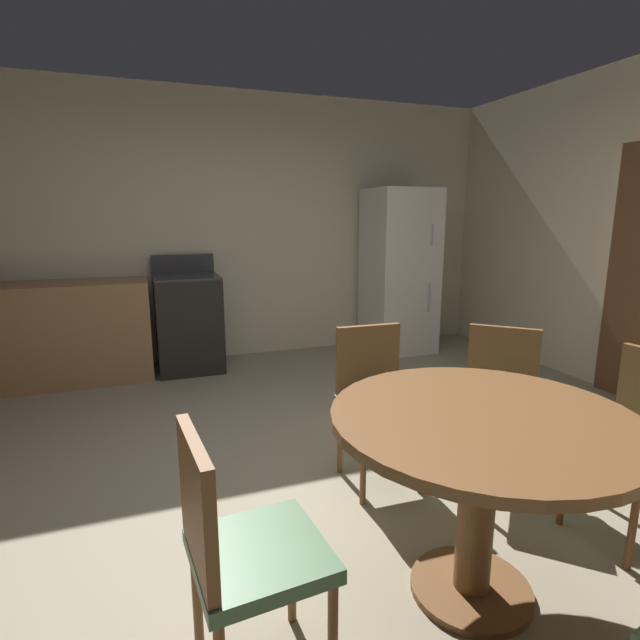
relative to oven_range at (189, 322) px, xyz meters
name	(u,v)px	position (x,y,z in m)	size (l,w,h in m)	color
ground_plane	(326,491)	(0.47, -2.52, -0.47)	(14.00, 14.00, 0.00)	gray
wall_back	(227,228)	(0.47, 0.40, 0.88)	(6.07, 0.12, 2.70)	beige
kitchen_counter	(36,335)	(-1.31, 0.00, -0.02)	(1.91, 0.60, 0.90)	#9E754C
oven_range	(189,322)	(0.00, 0.00, 0.00)	(0.60, 0.60, 1.10)	black
refrigerator	(399,271)	(2.26, -0.05, 0.41)	(0.68, 0.68, 1.76)	white
dining_table	(480,454)	(0.76, -3.40, 0.13)	(1.13, 1.13, 0.76)	brown
chair_north	(375,394)	(0.79, -2.46, 0.03)	(0.41, 0.41, 0.87)	brown
chair_west	(238,545)	(-0.18, -3.47, 0.03)	(0.43, 0.43, 0.87)	brown
chair_east	(639,433)	(1.69, -3.33, 0.03)	(0.43, 0.43, 0.87)	brown
chair_northeast	(499,396)	(1.41, -2.73, 0.03)	(0.57, 0.57, 0.87)	brown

